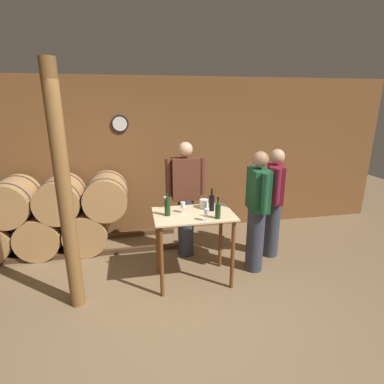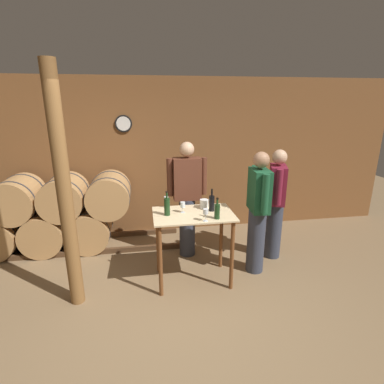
{
  "view_description": "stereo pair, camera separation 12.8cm",
  "coord_description": "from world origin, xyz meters",
  "px_view_note": "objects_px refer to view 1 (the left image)",
  "views": [
    {
      "loc": [
        -0.51,
        -2.67,
        2.3
      ],
      "look_at": [
        0.19,
        0.87,
        1.2
      ],
      "focal_mm": 28.0,
      "sensor_mm": 36.0,
      "label": 1
    },
    {
      "loc": [
        -0.39,
        -2.7,
        2.3
      ],
      "look_at": [
        0.19,
        0.87,
        1.2
      ],
      "focal_mm": 28.0,
      "sensor_mm": 36.0,
      "label": 2
    }
  ],
  "objects_px": {
    "wooden_post": "(65,195)",
    "wine_glass_near_right": "(207,212)",
    "wine_bottle_left": "(212,202)",
    "wine_bottle_center": "(218,210)",
    "person_host": "(274,201)",
    "wine_glass_near_left": "(166,200)",
    "ice_bucket": "(204,204)",
    "wine_bottle_far_left": "(167,206)",
    "person_visitor_bearded": "(186,198)",
    "wine_glass_near_center": "(183,205)",
    "person_visitor_with_scarf": "(257,210)"
  },
  "relations": [
    {
      "from": "wooden_post",
      "to": "wine_glass_near_right",
      "type": "relative_size",
      "value": 17.78
    },
    {
      "from": "wine_bottle_left",
      "to": "wine_bottle_center",
      "type": "distance_m",
      "value": 0.27
    },
    {
      "from": "wooden_post",
      "to": "wine_bottle_left",
      "type": "height_order",
      "value": "wooden_post"
    },
    {
      "from": "wooden_post",
      "to": "person_host",
      "type": "distance_m",
      "value": 2.86
    },
    {
      "from": "wine_glass_near_left",
      "to": "wine_glass_near_right",
      "type": "height_order",
      "value": "wine_glass_near_right"
    },
    {
      "from": "wine_bottle_center",
      "to": "wine_glass_near_right",
      "type": "height_order",
      "value": "wine_bottle_center"
    },
    {
      "from": "wine_glass_near_left",
      "to": "ice_bucket",
      "type": "height_order",
      "value": "wine_glass_near_left"
    },
    {
      "from": "wine_bottle_far_left",
      "to": "wine_glass_near_left",
      "type": "height_order",
      "value": "wine_bottle_far_left"
    },
    {
      "from": "ice_bucket",
      "to": "person_visitor_bearded",
      "type": "height_order",
      "value": "person_visitor_bearded"
    },
    {
      "from": "wooden_post",
      "to": "wine_glass_near_left",
      "type": "distance_m",
      "value": 1.26
    },
    {
      "from": "wine_bottle_far_left",
      "to": "wine_bottle_center",
      "type": "bearing_deg",
      "value": -20.1
    },
    {
      "from": "wine_bottle_left",
      "to": "wine_glass_near_center",
      "type": "height_order",
      "value": "wine_bottle_left"
    },
    {
      "from": "wooden_post",
      "to": "wine_glass_near_left",
      "type": "relative_size",
      "value": 17.94
    },
    {
      "from": "wine_bottle_far_left",
      "to": "wine_bottle_left",
      "type": "xyz_separation_m",
      "value": [
        0.57,
        0.06,
        -0.01
      ]
    },
    {
      "from": "wine_bottle_far_left",
      "to": "person_host",
      "type": "distance_m",
      "value": 1.71
    },
    {
      "from": "wooden_post",
      "to": "person_host",
      "type": "bearing_deg",
      "value": 13.77
    },
    {
      "from": "wooden_post",
      "to": "wine_bottle_center",
      "type": "height_order",
      "value": "wooden_post"
    },
    {
      "from": "wine_bottle_left",
      "to": "wine_bottle_center",
      "type": "bearing_deg",
      "value": -89.12
    },
    {
      "from": "wine_glass_near_right",
      "to": "person_host",
      "type": "distance_m",
      "value": 1.42
    },
    {
      "from": "ice_bucket",
      "to": "person_visitor_with_scarf",
      "type": "height_order",
      "value": "person_visitor_with_scarf"
    },
    {
      "from": "wine_bottle_far_left",
      "to": "wine_glass_near_left",
      "type": "relative_size",
      "value": 2.05
    },
    {
      "from": "wine_bottle_center",
      "to": "wine_glass_near_center",
      "type": "height_order",
      "value": "wine_bottle_center"
    },
    {
      "from": "wine_glass_near_center",
      "to": "wine_glass_near_right",
      "type": "bearing_deg",
      "value": -55.27
    },
    {
      "from": "wooden_post",
      "to": "wine_bottle_left",
      "type": "distance_m",
      "value": 1.73
    },
    {
      "from": "wine_bottle_far_left",
      "to": "person_host",
      "type": "bearing_deg",
      "value": 15.61
    },
    {
      "from": "person_host",
      "to": "wine_glass_near_center",
      "type": "bearing_deg",
      "value": -164.59
    },
    {
      "from": "person_visitor_with_scarf",
      "to": "person_host",
      "type": "bearing_deg",
      "value": 40.31
    },
    {
      "from": "person_host",
      "to": "person_visitor_with_scarf",
      "type": "bearing_deg",
      "value": -139.69
    },
    {
      "from": "wine_bottle_center",
      "to": "ice_bucket",
      "type": "distance_m",
      "value": 0.41
    },
    {
      "from": "ice_bucket",
      "to": "wine_glass_near_left",
      "type": "bearing_deg",
      "value": 169.65
    },
    {
      "from": "wine_glass_near_left",
      "to": "wine_glass_near_center",
      "type": "height_order",
      "value": "wine_glass_near_left"
    },
    {
      "from": "wine_bottle_center",
      "to": "wine_glass_near_left",
      "type": "distance_m",
      "value": 0.75
    },
    {
      "from": "wine_bottle_center",
      "to": "wine_glass_near_center",
      "type": "relative_size",
      "value": 1.89
    },
    {
      "from": "ice_bucket",
      "to": "person_visitor_with_scarf",
      "type": "xyz_separation_m",
      "value": [
        0.72,
        -0.09,
        -0.11
      ]
    },
    {
      "from": "wine_glass_near_left",
      "to": "wine_glass_near_center",
      "type": "bearing_deg",
      "value": -49.29
    },
    {
      "from": "wooden_post",
      "to": "person_visitor_bearded",
      "type": "xyz_separation_m",
      "value": [
        1.46,
        0.94,
        -0.42
      ]
    },
    {
      "from": "wine_glass_near_left",
      "to": "wine_glass_near_center",
      "type": "distance_m",
      "value": 0.29
    },
    {
      "from": "wine_bottle_left",
      "to": "person_visitor_with_scarf",
      "type": "distance_m",
      "value": 0.67
    },
    {
      "from": "wooden_post",
      "to": "ice_bucket",
      "type": "distance_m",
      "value": 1.7
    },
    {
      "from": "person_host",
      "to": "person_visitor_bearded",
      "type": "relative_size",
      "value": 0.94
    },
    {
      "from": "wine_bottle_center",
      "to": "person_visitor_with_scarf",
      "type": "height_order",
      "value": "person_visitor_with_scarf"
    },
    {
      "from": "wine_bottle_far_left",
      "to": "ice_bucket",
      "type": "distance_m",
      "value": 0.54
    },
    {
      "from": "wine_bottle_center",
      "to": "person_visitor_bearded",
      "type": "xyz_separation_m",
      "value": [
        -0.23,
        0.94,
        -0.12
      ]
    },
    {
      "from": "wine_bottle_left",
      "to": "person_visitor_bearded",
      "type": "distance_m",
      "value": 0.71
    },
    {
      "from": "wine_bottle_center",
      "to": "wooden_post",
      "type": "bearing_deg",
      "value": -179.84
    },
    {
      "from": "wooden_post",
      "to": "ice_bucket",
      "type": "relative_size",
      "value": 23.76
    },
    {
      "from": "wine_bottle_center",
      "to": "ice_bucket",
      "type": "relative_size",
      "value": 2.3
    },
    {
      "from": "wine_bottle_left",
      "to": "wine_bottle_center",
      "type": "height_order",
      "value": "wine_bottle_left"
    },
    {
      "from": "person_visitor_with_scarf",
      "to": "wine_glass_near_right",
      "type": "bearing_deg",
      "value": -154.83
    },
    {
      "from": "wooden_post",
      "to": "person_visitor_bearded",
      "type": "height_order",
      "value": "wooden_post"
    }
  ]
}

